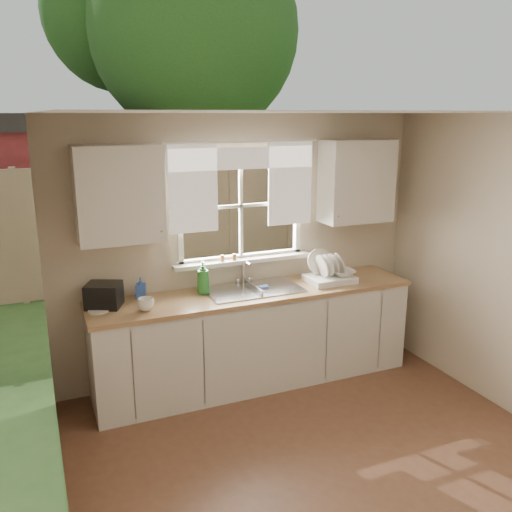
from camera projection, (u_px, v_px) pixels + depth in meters
name	position (u px, v px, depth m)	size (l,w,h in m)	color
ground	(349.00, 487.00, 3.73)	(4.00, 4.00, 0.00)	brown
room_walls	(364.00, 323.00, 3.35)	(3.62, 4.02, 2.50)	beige
ceiling	(369.00, 112.00, 3.09)	(3.60, 4.00, 0.02)	silver
window	(242.00, 223.00, 5.13)	(1.38, 0.16, 1.06)	white
curtains	(243.00, 176.00, 4.97)	(1.50, 0.03, 0.81)	white
base_cabinets	(255.00, 339.00, 5.11)	(3.00, 0.62, 0.87)	silver
countertop	(255.00, 293.00, 5.00)	(3.04, 0.65, 0.04)	#A47D52
upper_cabinet_left	(119.00, 194.00, 4.45)	(0.70, 0.33, 0.80)	silver
upper_cabinet_right	(357.00, 181.00, 5.31)	(0.70, 0.33, 0.80)	silver
wall_outlet	(322.00, 256.00, 5.55)	(0.08, 0.01, 0.12)	beige
sill_jars	(228.00, 258.00, 5.09)	(0.16, 0.04, 0.06)	brown
backyard	(148.00, 62.00, 10.56)	(20.00, 10.00, 6.13)	#335421
sink	(253.00, 297.00, 5.04)	(0.88, 0.52, 0.40)	#B7B7BC
dish_rack	(329.00, 275.00, 5.25)	(0.45, 0.34, 0.31)	white
bowl	(343.00, 273.00, 5.25)	(0.23, 0.23, 0.06)	white
soap_bottle_a	(203.00, 278.00, 4.88)	(0.12, 0.12, 0.31)	#287B2E
soap_bottle_b	(141.00, 288.00, 4.77)	(0.09, 0.09, 0.19)	#2F57B3
soap_bottle_c	(203.00, 286.00, 4.90)	(0.12, 0.12, 0.15)	beige
saucer	(98.00, 311.00, 4.47)	(0.17, 0.17, 0.01)	silver
cup	(146.00, 304.00, 4.48)	(0.14, 0.14, 0.11)	silver
black_appliance	(104.00, 295.00, 4.56)	(0.28, 0.24, 0.20)	black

